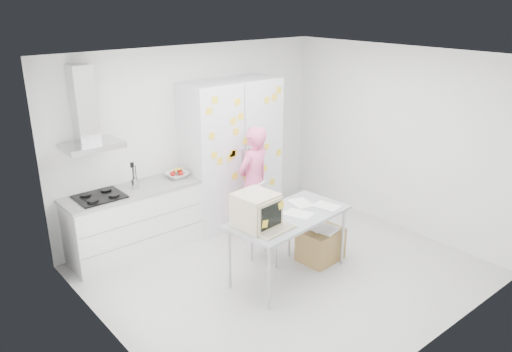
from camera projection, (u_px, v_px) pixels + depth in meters
floor at (284, 271)px, 6.44m from camera, size 4.50×4.00×0.02m
walls at (248, 158)px, 6.50m from camera, size 4.52×4.01×2.70m
ceiling at (289, 57)px, 5.52m from camera, size 4.50×4.00×0.02m
counter_run at (135, 220)px, 6.78m from camera, size 1.84×0.63×1.28m
range_hood at (86, 116)px, 6.10m from camera, size 0.70×0.48×1.01m
tall_cabinet at (232, 153)px, 7.54m from camera, size 1.50×0.68×2.20m
person at (253, 182)px, 7.15m from camera, size 0.66×0.50×1.64m
desk at (269, 214)px, 5.83m from camera, size 1.62×0.93×1.23m
chair at (265, 218)px, 6.59m from camera, size 0.58×0.58×1.01m
cardboard_box at (321, 244)px, 6.64m from camera, size 0.58×0.48×0.48m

